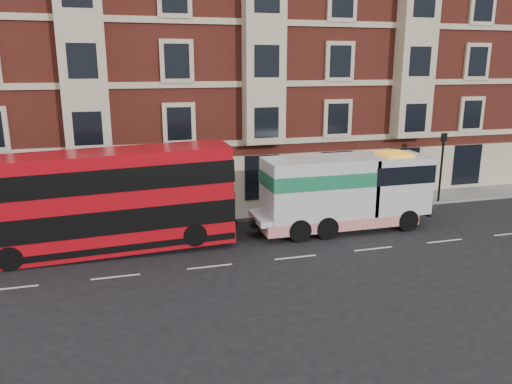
% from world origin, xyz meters
% --- Properties ---
extents(ground, '(120.00, 120.00, 0.00)m').
position_xyz_m(ground, '(0.00, 0.00, 0.00)').
color(ground, black).
rests_on(ground, ground).
extents(sidewalk, '(90.00, 3.00, 0.15)m').
position_xyz_m(sidewalk, '(0.00, 7.50, 0.07)').
color(sidewalk, slate).
rests_on(sidewalk, ground).
extents(victorian_terrace, '(45.00, 12.00, 20.40)m').
position_xyz_m(victorian_terrace, '(0.50, 15.00, 10.07)').
color(victorian_terrace, maroon).
rests_on(victorian_terrace, ground).
extents(lamp_post_west, '(0.35, 0.15, 4.35)m').
position_xyz_m(lamp_post_west, '(-6.00, 6.20, 2.68)').
color(lamp_post_west, black).
rests_on(lamp_post_west, sidewalk).
extents(lamp_post_east, '(0.35, 0.15, 4.35)m').
position_xyz_m(lamp_post_east, '(12.00, 6.20, 2.68)').
color(lamp_post_east, black).
rests_on(lamp_post_east, sidewalk).
extents(double_decker_bus, '(11.86, 2.72, 4.80)m').
position_xyz_m(double_decker_bus, '(-8.32, 3.17, 2.54)').
color(double_decker_bus, '#B70A13').
rests_on(double_decker_bus, ground).
extents(tow_truck, '(9.50, 2.81, 3.96)m').
position_xyz_m(tow_truck, '(3.74, 3.17, 2.10)').
color(tow_truck, silver).
rests_on(tow_truck, ground).
extents(pedestrian, '(0.81, 0.80, 1.88)m').
position_xyz_m(pedestrian, '(-8.82, 6.43, 1.09)').
color(pedestrian, black).
rests_on(pedestrian, sidewalk).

